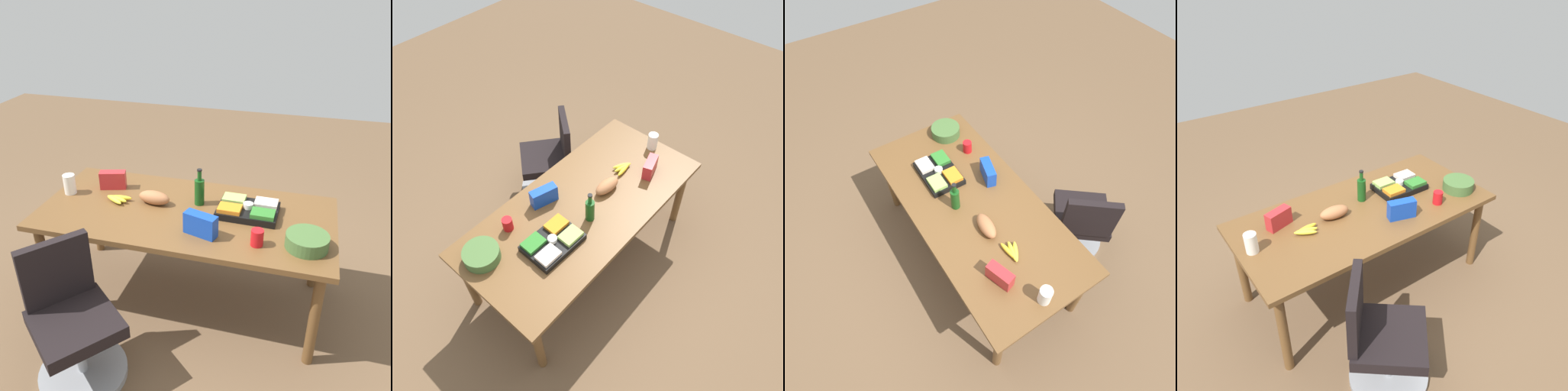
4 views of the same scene
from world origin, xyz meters
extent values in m
plane|color=brown|center=(0.00, 0.00, 0.00)|extent=(10.00, 10.00, 0.00)
cube|color=brown|center=(0.00, 0.00, 0.76)|extent=(2.09, 0.98, 0.04)
cylinder|color=brown|center=(-0.96, -0.40, 0.37)|extent=(0.07, 0.07, 0.74)
cylinder|color=brown|center=(0.96, -0.40, 0.37)|extent=(0.07, 0.07, 0.74)
cylinder|color=brown|center=(-0.96, 0.40, 0.37)|extent=(0.07, 0.07, 0.74)
cylinder|color=brown|center=(0.96, 0.40, 0.37)|extent=(0.07, 0.07, 0.74)
cylinder|color=gray|center=(-0.43, -0.89, 0.03)|extent=(0.56, 0.56, 0.05)
cylinder|color=gray|center=(-0.43, -0.89, 0.24)|extent=(0.06, 0.06, 0.39)
cube|color=black|center=(-0.43, -0.89, 0.44)|extent=(0.68, 0.68, 0.09)
cube|color=black|center=(-0.59, -0.76, 0.70)|extent=(0.32, 0.37, 0.43)
ellipsoid|color=#A7673F|center=(-0.25, 0.05, 0.83)|extent=(0.25, 0.13, 0.10)
cube|color=black|center=(0.43, 0.08, 0.81)|extent=(0.43, 0.31, 0.05)
cube|color=orange|center=(0.32, 0.01, 0.85)|extent=(0.16, 0.12, 0.03)
cube|color=#2C7228|center=(0.55, 0.00, 0.85)|extent=(0.16, 0.12, 0.03)
cube|color=#97C15B|center=(0.32, 0.16, 0.85)|extent=(0.16, 0.12, 0.03)
cube|color=beige|center=(0.55, 0.15, 0.85)|extent=(0.16, 0.12, 0.03)
cylinder|color=white|center=(0.43, 0.08, 0.85)|extent=(0.07, 0.07, 0.04)
cube|color=#B5262A|center=(-0.65, 0.20, 0.85)|extent=(0.21, 0.13, 0.14)
ellipsoid|color=yellow|center=(-0.54, -0.02, 0.81)|extent=(0.16, 0.12, 0.04)
ellipsoid|color=yellow|center=(-0.53, 0.00, 0.81)|extent=(0.17, 0.08, 0.04)
ellipsoid|color=yellow|center=(-0.51, 0.02, 0.81)|extent=(0.17, 0.05, 0.04)
cylinder|color=red|center=(0.55, -0.28, 0.84)|extent=(0.10, 0.10, 0.11)
cylinder|color=#144816|center=(0.07, 0.13, 0.88)|extent=(0.08, 0.08, 0.19)
cylinder|color=#144816|center=(0.07, 0.13, 1.01)|extent=(0.03, 0.03, 0.07)
cylinder|color=black|center=(0.07, 0.13, 1.06)|extent=(0.04, 0.04, 0.01)
cube|color=#1440B2|center=(0.18, -0.26, 0.86)|extent=(0.23, 0.14, 0.15)
cylinder|color=white|center=(-0.93, 0.03, 0.86)|extent=(0.10, 0.10, 0.15)
cylinder|color=#426431|center=(0.85, -0.22, 0.83)|extent=(0.32, 0.32, 0.09)
camera|label=1|loc=(0.76, -2.50, 2.32)|focal=39.00mm
camera|label=2|loc=(1.50, 1.34, 3.22)|focal=35.86mm
camera|label=3|loc=(-1.43, 0.87, 3.10)|focal=32.04mm
camera|label=4|loc=(-1.51, -2.20, 2.61)|focal=36.50mm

